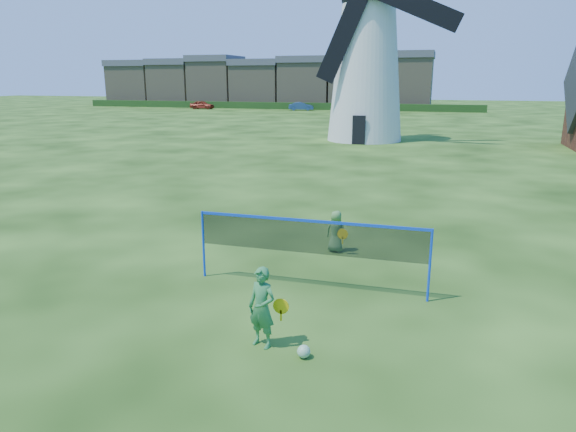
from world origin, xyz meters
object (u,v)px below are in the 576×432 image
at_px(player_boy, 336,231).
at_px(car_left, 202,105).
at_px(windmill, 367,60).
at_px(player_girl, 262,308).
at_px(play_ball, 304,351).
at_px(car_right, 301,106).
at_px(badminton_net, 310,238).

xyz_separation_m(player_boy, car_left, (-32.49, 60.06, 0.07)).
bearing_deg(windmill, player_girl, -84.83).
relative_size(player_boy, play_ball, 5.02).
xyz_separation_m(player_boy, play_ball, (0.56, -5.47, -0.44)).
height_order(windmill, car_right, windmill).
bearing_deg(badminton_net, player_boy, 88.58).
relative_size(badminton_net, car_right, 1.43).
distance_m(badminton_net, car_left, 70.55).
relative_size(badminton_net, player_boy, 4.57).
bearing_deg(player_boy, car_left, -51.38).
bearing_deg(play_ball, player_boy, 95.87).
relative_size(badminton_net, play_ball, 22.95).
xyz_separation_m(windmill, badminton_net, (2.97, -28.47, -4.56)).
bearing_deg(player_boy, badminton_net, 98.79).
bearing_deg(car_right, player_boy, -175.83).
xyz_separation_m(badminton_net, player_boy, (0.06, 2.59, -0.59)).
bearing_deg(play_ball, player_girl, 166.47).
xyz_separation_m(badminton_net, player_girl, (-0.15, -2.69, -0.43)).
relative_size(player_girl, player_boy, 1.28).
relative_size(player_girl, car_right, 0.40).
height_order(play_ball, car_left, car_left).
bearing_deg(car_right, play_ball, -176.62).
relative_size(windmill, car_left, 4.64).
height_order(badminton_net, car_right, badminton_net).
bearing_deg(badminton_net, car_left, 117.37).
relative_size(player_boy, car_left, 0.30).
relative_size(badminton_net, player_girl, 3.58).
height_order(badminton_net, player_girl, badminton_net).
distance_m(player_boy, car_right, 63.30).
bearing_deg(windmill, badminton_net, -84.04).
distance_m(badminton_net, player_boy, 2.66).
relative_size(car_left, car_right, 1.03).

